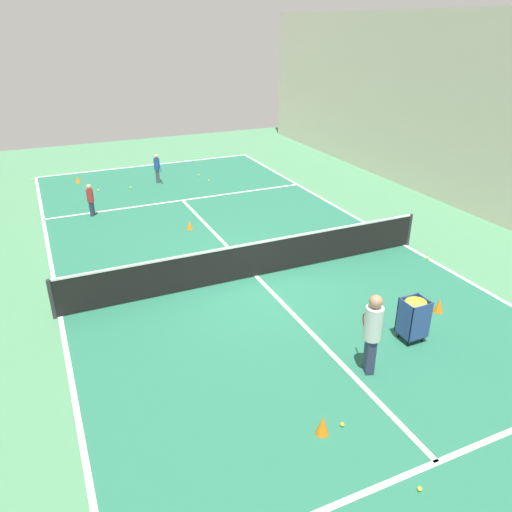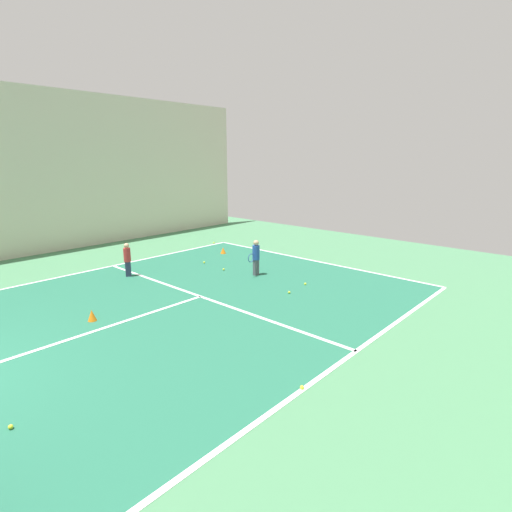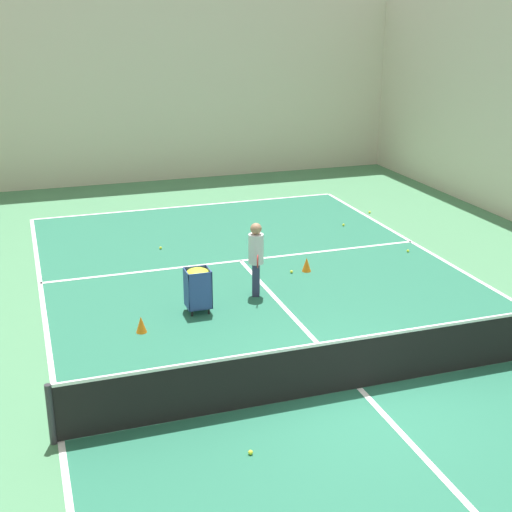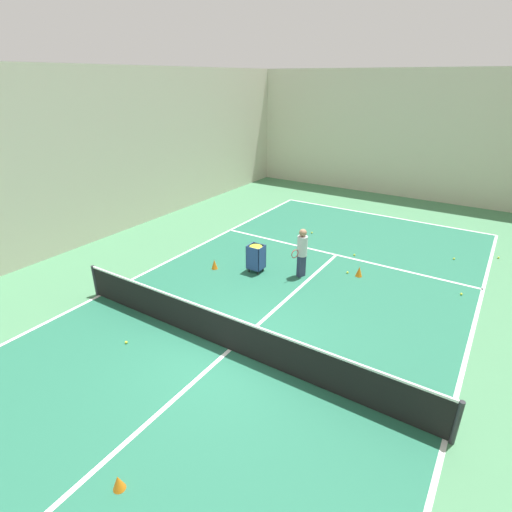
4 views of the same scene
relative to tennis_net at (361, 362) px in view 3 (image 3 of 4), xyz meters
The scene contains 20 objects.
ground_plane 0.49m from the tennis_net, ahead, with size 35.39×35.39×0.00m, color #477F56.
court_playing_area 0.49m from the tennis_net, ahead, with size 9.52×23.85×0.00m.
line_baseline_far 11.94m from the tennis_net, 90.00° to the left, with size 9.52×0.10×0.00m, color white.
line_sideline_left 4.79m from the tennis_net, behind, with size 0.10×23.85×0.00m, color white.
line_service_far 6.58m from the tennis_net, 90.00° to the left, with size 9.52×0.10×0.00m, color white.
line_centre_service 0.49m from the tennis_net, ahead, with size 0.10×13.12×0.00m, color white.
hall_enclosure_far 15.99m from the tennis_net, 90.00° to the left, with size 17.06×0.15×6.33m.
tennis_net is the anchor object (origin of this frame).
coach_at_net 4.39m from the tennis_net, 94.38° to the left, with size 0.42×0.68×1.63m.
ball_cart 4.24m from the tennis_net, 114.29° to the left, with size 0.50×0.46×0.95m.
training_cone_0 4.47m from the tennis_net, 132.75° to the left, with size 0.21×0.21×0.33m, color orange.
training_cone_2 5.52m from the tennis_net, 76.77° to the left, with size 0.22×0.22×0.34m, color orange.
tennis_ball_0 6.88m from the tennis_net, 85.20° to the left, with size 0.07×0.07×0.07m, color yellow.
tennis_ball_1 10.64m from the tennis_net, 62.05° to the left, with size 0.07×0.07×0.07m, color yellow.
tennis_ball_3 4.86m from the tennis_net, 167.79° to the left, with size 0.07×0.07×0.07m, color yellow.
tennis_ball_4 2.59m from the tennis_net, 152.89° to the right, with size 0.07×0.07×0.07m, color yellow.
tennis_ball_6 8.25m from the tennis_net, 101.87° to the left, with size 0.07×0.07×0.07m, color yellow.
tennis_ball_7 5.45m from the tennis_net, 80.67° to the left, with size 0.07×0.07×0.07m, color yellow.
tennis_ball_8 7.22m from the tennis_net, 53.90° to the left, with size 0.07×0.07×0.07m, color yellow.
tennis_ball_11 9.20m from the tennis_net, 66.51° to the left, with size 0.07×0.07×0.07m, color yellow.
Camera 3 is at (-4.89, -9.23, 5.93)m, focal length 50.00 mm.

